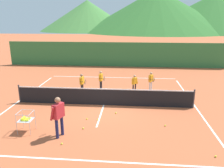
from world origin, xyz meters
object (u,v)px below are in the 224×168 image
at_px(tennis_ball_0, 116,113).
at_px(tennis_ball_4, 62,144).
at_px(student_2, 134,82).
at_px(student_0, 82,82).
at_px(tennis_ball_8, 83,128).
at_px(tennis_ball_9, 60,117).
at_px(student_1, 101,78).
at_px(tennis_ball_10, 29,119).
at_px(student_3, 151,79).
at_px(tennis_net, 104,97).
at_px(ball_cart, 25,119).
at_px(tennis_ball_2, 165,125).
at_px(tennis_ball_6, 216,156).
at_px(instructor, 58,113).
at_px(tennis_ball_5, 87,119).
at_px(tennis_ball_11, 98,120).

xyz_separation_m(tennis_ball_0, tennis_ball_4, (-1.87, -3.11, 0.00)).
distance_m(student_2, tennis_ball_4, 7.22).
distance_m(student_0, tennis_ball_8, 5.05).
bearing_deg(tennis_ball_8, student_0, 102.63).
height_order(student_2, tennis_ball_9, student_2).
xyz_separation_m(student_0, student_1, (1.10, 0.94, -0.00)).
bearing_deg(student_0, tennis_ball_0, -52.05).
bearing_deg(tennis_ball_10, student_1, 61.12).
height_order(student_2, student_3, student_3).
height_order(tennis_net, student_0, student_0).
distance_m(ball_cart, tennis_ball_2, 6.10).
relative_size(student_2, tennis_ball_9, 17.51).
relative_size(tennis_ball_6, tennis_ball_9, 1.00).
bearing_deg(tennis_ball_4, student_2, 66.87).
xyz_separation_m(tennis_ball_4, tennis_ball_10, (-2.25, 2.01, 0.00)).
xyz_separation_m(tennis_ball_0, tennis_ball_2, (2.31, -1.20, 0.00)).
bearing_deg(tennis_ball_2, tennis_net, 142.92).
bearing_deg(instructor, student_1, 82.72).
distance_m(tennis_ball_8, tennis_ball_9, 1.71).
bearing_deg(instructor, student_3, 57.44).
height_order(tennis_ball_2, tennis_ball_4, same).
bearing_deg(student_1, ball_cart, -110.79).
distance_m(tennis_net, student_0, 2.57).
height_order(tennis_ball_6, tennis_ball_10, same).
xyz_separation_m(tennis_ball_8, tennis_ball_9, (-1.36, 1.03, 0.00)).
xyz_separation_m(tennis_ball_2, tennis_ball_5, (-3.66, 0.38, 0.00)).
height_order(instructor, tennis_ball_4, instructor).
xyz_separation_m(student_3, tennis_ball_10, (-6.18, -5.17, -0.72)).
xyz_separation_m(tennis_ball_0, tennis_ball_5, (-1.34, -0.82, 0.00)).
distance_m(student_3, tennis_ball_10, 8.10).
bearing_deg(tennis_ball_11, student_3, 59.95).
bearing_deg(tennis_ball_11, tennis_ball_5, 174.30).
xyz_separation_m(ball_cart, tennis_ball_6, (7.42, -1.21, -0.56)).
distance_m(ball_cart, tennis_ball_5, 2.79).
bearing_deg(tennis_net, student_1, 100.63).
distance_m(tennis_net, tennis_ball_9, 2.72).
relative_size(tennis_ball_6, tennis_ball_8, 1.00).
relative_size(student_1, tennis_ball_5, 18.81).
distance_m(tennis_ball_9, tennis_ball_11, 1.87).
distance_m(student_1, tennis_ball_11, 4.97).
distance_m(tennis_ball_9, tennis_ball_10, 1.49).
xyz_separation_m(ball_cart, tennis_ball_4, (1.81, -0.87, -0.56)).
bearing_deg(tennis_ball_4, tennis_ball_9, 108.82).
distance_m(instructor, student_2, 6.75).
bearing_deg(tennis_ball_8, tennis_ball_10, 166.02).
xyz_separation_m(student_1, tennis_ball_6, (5.04, -7.46, -0.74)).
height_order(tennis_ball_4, tennis_ball_10, same).
xyz_separation_m(student_3, tennis_ball_4, (-3.93, -7.19, -0.72)).
relative_size(student_0, tennis_ball_4, 18.86).
xyz_separation_m(tennis_ball_2, tennis_ball_10, (-6.44, 0.11, 0.00)).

